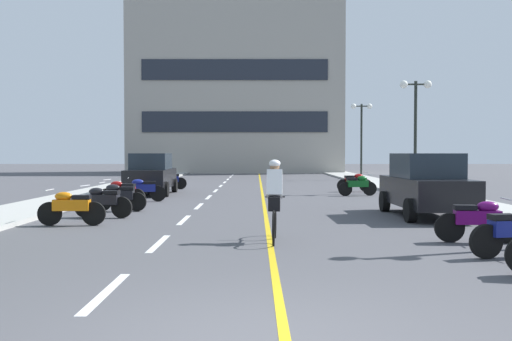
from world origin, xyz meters
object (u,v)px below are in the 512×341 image
street_lamp_far (361,124)px  parked_car_mid (150,174)px  street_lamp_mid (415,110)px  parked_car_near (425,185)px  motorcycle_7 (142,189)px  motorcycle_5 (118,196)px  motorcycle_2 (477,220)px  motorcycle_3 (70,207)px  motorcycle_6 (121,192)px  motorcycle_9 (354,182)px  cyclist_rider (274,199)px  motorcycle_10 (169,180)px  motorcycle_4 (102,201)px  motorcycle_8 (357,185)px

street_lamp_far → parked_car_mid: (-11.89, -13.83, -2.95)m
street_lamp_mid → parked_car_near: street_lamp_mid is taller
motorcycle_7 → motorcycle_5: bearing=-90.8°
motorcycle_2 → motorcycle_3: same height
parked_car_mid → motorcycle_6: 5.39m
motorcycle_6 → motorcycle_2: bearing=-41.5°
motorcycle_6 → motorcycle_9: bearing=37.2°
street_lamp_mid → cyclist_rider: 16.22m
parked_car_near → motorcycle_2: bearing=-94.5°
street_lamp_far → motorcycle_9: street_lamp_far is taller
motorcycle_5 → motorcycle_3: bearing=-95.9°
motorcycle_7 → cyclist_rider: cyclist_rider is taller
motorcycle_3 → parked_car_mid: bearing=89.9°
motorcycle_7 → motorcycle_6: bearing=-104.7°
motorcycle_9 → motorcycle_2: bearing=-90.6°
motorcycle_7 → motorcycle_9: same height
motorcycle_9 → motorcycle_10: (-9.05, 1.81, 0.00)m
motorcycle_2 → motorcycle_7: same height
motorcycle_6 → street_lamp_far: bearing=58.2°
motorcycle_5 → motorcycle_7: (0.05, 3.50, 0.00)m
street_lamp_mid → motorcycle_3: bearing=-135.4°
parked_car_near → motorcycle_3: size_ratio=2.48×
parked_car_near → motorcycle_4: parked_car_near is taller
motorcycle_9 → motorcycle_8: bearing=-97.0°
motorcycle_10 → motorcycle_6: bearing=-91.9°
street_lamp_mid → motorcycle_9: (-2.66, 0.67, -3.35)m
motorcycle_3 → motorcycle_10: bearing=88.9°
motorcycle_8 → motorcycle_10: bearing=153.7°
street_lamp_far → street_lamp_mid: bearing=-89.6°
parked_car_near → motorcycle_2: size_ratio=2.48×
motorcycle_2 → motorcycle_8: size_ratio=1.01×
motorcycle_2 → motorcycle_10: 19.21m
motorcycle_6 → parked_car_near: bearing=-19.2°
street_lamp_far → motorcycle_3: size_ratio=3.00×
parked_car_near → cyclist_rider: 6.43m
motorcycle_4 → motorcycle_9: same height
parked_car_mid → motorcycle_3: parked_car_mid is taller
motorcycle_7 → motorcycle_3: bearing=-93.3°
motorcycle_7 → motorcycle_9: (8.93, 5.51, 0.00)m
motorcycle_3 → motorcycle_8: same height
street_lamp_far → motorcycle_8: bearing=-101.1°
street_lamp_mid → motorcycle_8: 4.85m
street_lamp_mid → motorcycle_5: size_ratio=2.96×
street_lamp_far → parked_car_mid: bearing=-130.7°
parked_car_near → motorcycle_7: (-9.14, 4.93, -0.44)m
motorcycle_9 → cyclist_rider: size_ratio=0.96×
motorcycle_2 → parked_car_mid: bearing=124.2°
street_lamp_far → motorcycle_4: (-11.57, -22.86, -3.39)m
street_lamp_mid → motorcycle_7: (-11.59, -4.84, -3.35)m
motorcycle_7 → parked_car_near: bearing=-28.3°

